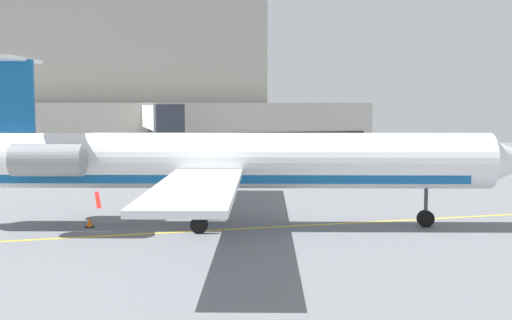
% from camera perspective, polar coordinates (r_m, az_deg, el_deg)
% --- Properties ---
extents(ground, '(120.00, 120.00, 0.11)m').
position_cam_1_polar(ground, '(34.99, 5.16, -5.91)').
color(ground, slate).
extents(terminal_building, '(60.03, 14.71, 19.33)m').
position_cam_1_polar(terminal_building, '(80.42, -11.96, 5.67)').
color(terminal_building, '#B7B2A8').
rests_on(terminal_building, ground).
extents(jet_bridge_west, '(2.40, 18.82, 6.54)m').
position_cam_1_polar(jet_bridge_west, '(62.48, -8.68, 3.69)').
color(jet_bridge_west, silver).
rests_on(jet_bridge_west, ground).
extents(regional_jet, '(33.17, 28.23, 9.03)m').
position_cam_1_polar(regional_jet, '(34.18, -3.36, -0.13)').
color(regional_jet, white).
rests_on(regional_jet, ground).
extents(baggage_tug, '(3.91, 4.39, 1.86)m').
position_cam_1_polar(baggage_tug, '(57.60, -3.13, -0.64)').
color(baggage_tug, '#E5B20C').
rests_on(baggage_tug, ground).
extents(pushback_tractor, '(3.21, 2.52, 1.95)m').
position_cam_1_polar(pushback_tractor, '(55.25, 2.18, -0.88)').
color(pushback_tractor, '#19389E').
rests_on(pushback_tractor, ground).
extents(belt_loader, '(3.30, 4.44, 2.14)m').
position_cam_1_polar(belt_loader, '(63.27, -8.15, -0.08)').
color(belt_loader, '#E5B20C').
rests_on(belt_loader, ground).
extents(fuel_tank, '(6.50, 3.21, 2.89)m').
position_cam_1_polar(fuel_tank, '(67.60, 0.73, 0.83)').
color(fuel_tank, white).
rests_on(fuel_tank, ground).
extents(safety_cone_bravo, '(0.47, 0.47, 0.55)m').
position_cam_1_polar(safety_cone_bravo, '(35.45, -14.63, -5.42)').
color(safety_cone_bravo, orange).
rests_on(safety_cone_bravo, ground).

